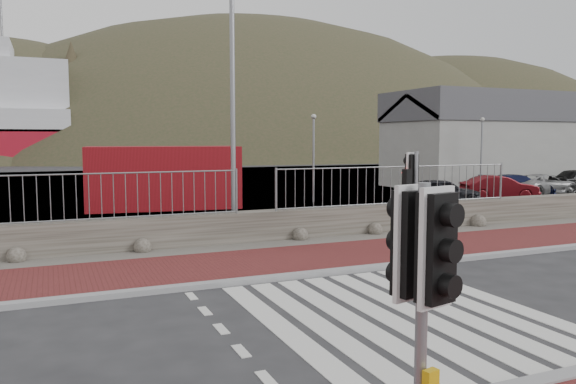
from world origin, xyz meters
name	(u,v)px	position (x,y,z in m)	size (l,w,h in m)	color
ground	(400,315)	(0.00, 0.00, 0.00)	(220.00, 220.00, 0.00)	#28282B
sidewalk_far	(294,260)	(0.00, 4.50, 0.04)	(40.00, 3.00, 0.08)	maroon
kerb_near	(543,383)	(0.00, -3.00, 0.05)	(40.00, 0.25, 0.12)	gray
kerb_far	(321,273)	(0.00, 3.00, 0.05)	(40.00, 0.25, 0.12)	gray
zebra_crossing	(400,315)	(0.00, 0.00, 0.01)	(4.62, 5.60, 0.01)	silver
gravel_strip	(265,246)	(0.00, 6.50, 0.03)	(40.00, 1.50, 0.06)	#59544C
stone_wall	(255,227)	(0.00, 7.30, 0.45)	(40.00, 0.60, 0.90)	#4A463D
railing	(256,180)	(0.00, 7.15, 1.82)	(18.07, 0.07, 1.22)	gray
quay	(144,186)	(0.00, 27.90, 0.00)	(120.00, 40.00, 0.50)	#4C4C4F
water	(98,164)	(0.00, 62.90, 0.00)	(220.00, 50.00, 0.05)	#3F4C54
harbor_building	(487,139)	(20.00, 19.90, 2.93)	(12.20, 6.20, 5.80)	#9E9E99
hills_backdrop	(133,293)	(6.74, 87.90, -23.05)	(254.00, 90.00, 100.00)	#313721
traffic_signal_near	(423,271)	(-2.59, -4.04, 1.89)	(0.42, 0.31, 2.63)	gray
traffic_signal_far	(415,181)	(2.95, 3.75, 1.93)	(0.66, 0.34, 2.67)	gray
streetlight	(237,82)	(-0.25, 8.07, 4.63)	(1.73, 0.55, 8.23)	gray
shipping_container	(164,177)	(-0.87, 16.52, 1.33)	(6.36, 2.65, 2.65)	maroon
car_a	(441,191)	(10.89, 12.72, 0.60)	(1.42, 3.53, 1.20)	black
car_b	(499,188)	(14.74, 13.21, 0.60)	(1.26, 3.62, 1.19)	#5A0C12
car_c	(518,185)	(17.21, 14.43, 0.56)	(1.57, 3.85, 1.12)	#13183C
car_d	(543,185)	(18.65, 14.16, 0.56)	(1.84, 4.00, 1.11)	gray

